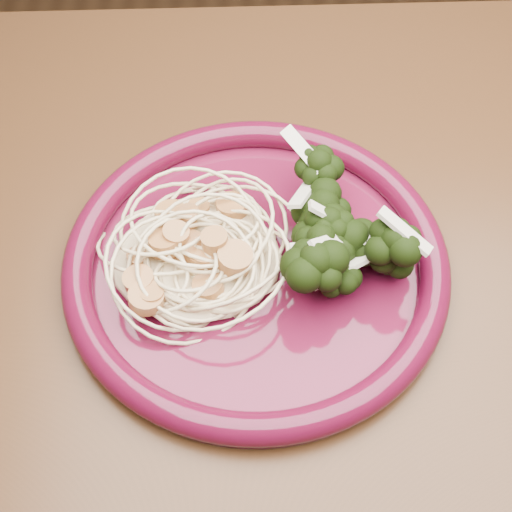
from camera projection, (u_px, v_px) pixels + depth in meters
The scene contains 6 objects.
dining_table at pixel (252, 364), 0.65m from camera, with size 1.20×0.80×0.75m.
dinner_plate at pixel (256, 262), 0.58m from camera, with size 0.34×0.34×0.03m.
spaghetti_pile at pixel (196, 253), 0.58m from camera, with size 0.14×0.12×0.03m, color beige.
scallop_cluster at pixel (192, 224), 0.55m from camera, with size 0.13×0.13×0.04m, color #BF8045, non-canonical shape.
broccoli_pile at pixel (331, 247), 0.56m from camera, with size 0.10×0.16×0.05m, color black.
onion_garnish at pixel (335, 221), 0.54m from camera, with size 0.07×0.10×0.06m, color beige, non-canonical shape.
Camera 1 is at (-0.01, -0.30, 1.24)m, focal length 50.00 mm.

